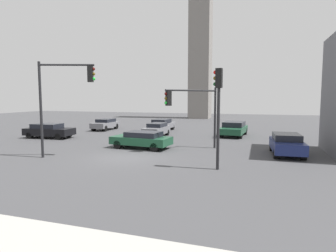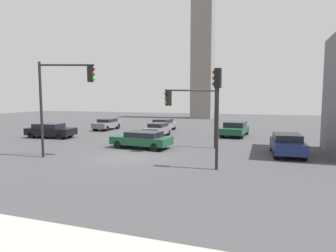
# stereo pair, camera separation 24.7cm
# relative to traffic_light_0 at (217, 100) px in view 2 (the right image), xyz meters

# --- Properties ---
(ground_plane) EXTENTS (104.39, 104.39, 0.00)m
(ground_plane) POSITION_rel_traffic_light_0_xyz_m (-5.94, 1.31, -3.67)
(ground_plane) COLOR #424244
(traffic_light_0) EXTENTS (0.47, 0.35, 5.28)m
(traffic_light_0) POSITION_rel_traffic_light_0_xyz_m (0.00, 0.00, 0.00)
(traffic_light_0) COLOR black
(traffic_light_0) RESTS_ON ground_plane
(traffic_light_1) EXTENTS (3.32, 1.33, 6.00)m
(traffic_light_1) POSITION_rel_traffic_light_0_xyz_m (-9.60, 0.21, 0.61)
(traffic_light_1) COLOR black
(traffic_light_1) RESTS_ON ground_plane
(traffic_light_2) EXTENTS (3.04, 3.26, 4.54)m
(traffic_light_2) POSITION_rel_traffic_light_0_xyz_m (-2.54, 4.94, -0.38)
(traffic_light_2) COLOR black
(traffic_light_2) RESTS_ON ground_plane
(car_0) EXTENTS (4.59, 2.32, 1.26)m
(car_0) POSITION_rel_traffic_light_0_xyz_m (-6.30, 4.69, -2.99)
(car_0) COLOR #19472D
(car_0) RESTS_ON ground_plane
(car_1) EXTENTS (1.61, 3.92, 1.33)m
(car_1) POSITION_rel_traffic_light_0_xyz_m (-7.44, 11.11, -2.96)
(car_1) COLOR slate
(car_1) RESTS_ON ground_plane
(car_2) EXTENTS (4.58, 2.31, 1.35)m
(car_2) POSITION_rel_traffic_light_0_xyz_m (-16.80, 7.17, -2.95)
(car_2) COLOR black
(car_2) RESTS_ON ground_plane
(car_3) EXTENTS (2.54, 4.96, 1.41)m
(car_3) POSITION_rel_traffic_light_0_xyz_m (-0.34, 13.98, -2.92)
(car_3) COLOR #19472D
(car_3) RESTS_ON ground_plane
(car_4) EXTENTS (1.82, 4.03, 1.30)m
(car_4) POSITION_rel_traffic_light_0_xyz_m (-15.24, 14.85, -2.96)
(car_4) COLOR slate
(car_4) RESTS_ON ground_plane
(car_5) EXTENTS (2.03, 4.09, 1.35)m
(car_5) POSITION_rel_traffic_light_0_xyz_m (-8.58, 16.06, -2.95)
(car_5) COLOR slate
(car_5) RESTS_ON ground_plane
(car_6) EXTENTS (2.08, 4.16, 1.41)m
(car_6) POSITION_rel_traffic_light_0_xyz_m (3.82, 5.24, -2.92)
(car_6) COLOR navy
(car_6) RESTS_ON ground_plane
(skyline_tower) EXTENTS (3.74, 3.74, 23.94)m
(skyline_tower) POSITION_rel_traffic_light_0_xyz_m (-8.54, 37.66, 8.30)
(skyline_tower) COLOR gray
(skyline_tower) RESTS_ON ground_plane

